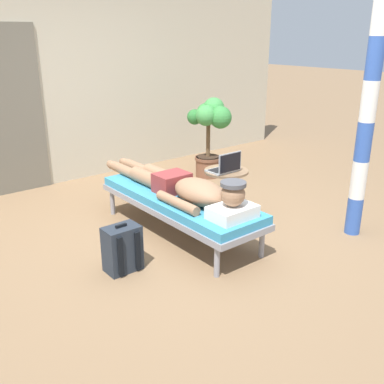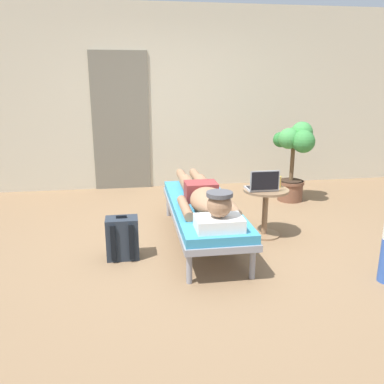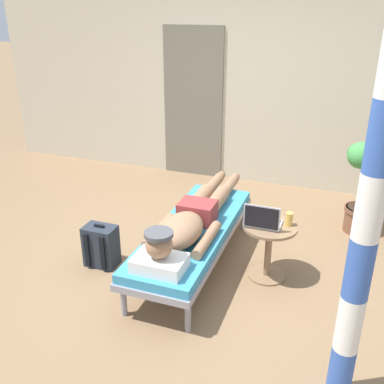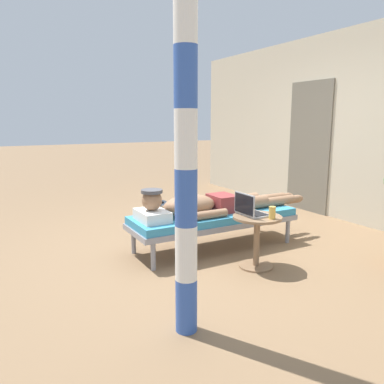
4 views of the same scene
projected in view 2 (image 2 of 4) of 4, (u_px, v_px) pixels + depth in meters
ground_plane at (202, 245)px, 4.14m from camera, size 40.00×40.00×0.00m
house_wall_back at (175, 99)px, 6.16m from camera, size 7.60×0.20×2.70m
house_door_panel at (121, 122)px, 6.02m from camera, size 0.84×0.03×2.04m
lounge_chair at (203, 210)px, 4.14m from camera, size 0.64×1.94×0.42m
person_reclining at (204, 196)px, 4.01m from camera, size 0.53×2.17×0.33m
side_table at (265, 204)px, 4.30m from camera, size 0.48×0.48×0.52m
laptop at (263, 185)px, 4.18m from camera, size 0.31×0.24×0.23m
drink_glass at (278, 182)px, 4.31m from camera, size 0.06×0.06×0.12m
backpack at (122, 238)px, 3.80m from camera, size 0.30×0.26×0.42m
potted_plant at (295, 152)px, 5.46m from camera, size 0.51×0.57×1.09m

